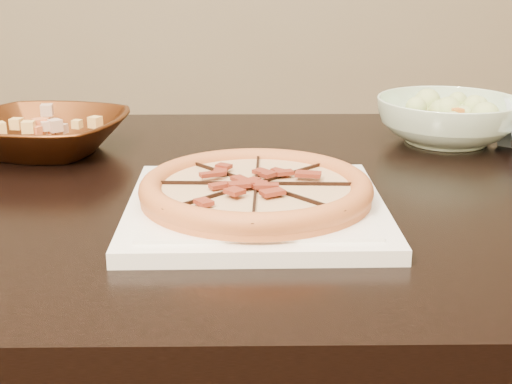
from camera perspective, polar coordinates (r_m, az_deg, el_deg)
dining_table at (r=1.03m, az=-4.32°, el=-4.81°), size 1.37×0.89×0.75m
plate at (r=0.86m, az=-0.00°, el=-1.23°), size 0.31×0.31×0.02m
pizza at (r=0.85m, az=-0.00°, el=0.25°), size 0.28×0.28×0.03m
bronze_bowl at (r=1.17m, az=-16.43°, el=4.43°), size 0.29×0.29×0.06m
mixed_dish at (r=1.16m, az=-16.70°, el=6.54°), size 0.12×0.12×0.03m
salad_bowl at (r=1.23m, az=15.07°, el=5.55°), size 0.31×0.31×0.07m
salad at (r=1.22m, az=15.29°, el=8.04°), size 0.12×0.12×0.04m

